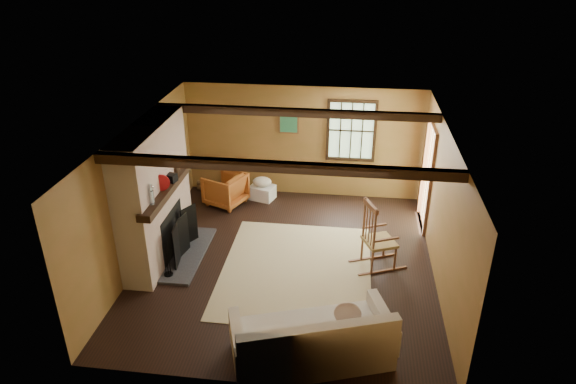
# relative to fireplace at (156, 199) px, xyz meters

# --- Properties ---
(ground) EXTENTS (5.50, 5.50, 0.00)m
(ground) POSITION_rel_fireplace_xyz_m (2.23, 0.00, -1.10)
(ground) COLOR black
(ground) RESTS_ON ground
(room_envelope) EXTENTS (5.02, 5.52, 2.44)m
(room_envelope) POSITION_rel_fireplace_xyz_m (2.45, 0.26, 0.53)
(room_envelope) COLOR olive
(room_envelope) RESTS_ON ground
(fireplace) EXTENTS (1.02, 2.30, 2.40)m
(fireplace) POSITION_rel_fireplace_xyz_m (0.00, 0.00, 0.00)
(fireplace) COLOR #96513A
(fireplace) RESTS_ON ground
(rug) EXTENTS (2.50, 3.00, 0.01)m
(rug) POSITION_rel_fireplace_xyz_m (2.43, -0.20, -1.10)
(rug) COLOR tan
(rug) RESTS_ON ground
(rocking_chair) EXTENTS (1.00, 0.78, 1.23)m
(rocking_chair) POSITION_rel_fireplace_xyz_m (3.76, 0.10, -0.58)
(rocking_chair) COLOR tan
(rocking_chair) RESTS_ON ground
(sofa) EXTENTS (2.28, 1.54, 0.85)m
(sofa) POSITION_rel_fireplace_xyz_m (2.88, -2.24, -0.80)
(sofa) COLOR white
(sofa) RESTS_ON ground
(firewood_pile) EXTENTS (0.64, 0.12, 0.23)m
(firewood_pile) POSITION_rel_fireplace_xyz_m (0.21, 2.60, -0.99)
(firewood_pile) COLOR #523223
(firewood_pile) RESTS_ON ground
(laundry_basket) EXTENTS (0.59, 0.51, 0.30)m
(laundry_basket) POSITION_rel_fireplace_xyz_m (1.40, 2.37, -0.95)
(laundry_basket) COLOR white
(laundry_basket) RESTS_ON ground
(basket_pillow) EXTENTS (0.48, 0.43, 0.20)m
(basket_pillow) POSITION_rel_fireplace_xyz_m (1.40, 2.37, -0.70)
(basket_pillow) COLOR white
(basket_pillow) RESTS_ON laundry_basket
(armchair) EXTENTS (0.98, 0.97, 0.68)m
(armchair) POSITION_rel_fireplace_xyz_m (0.67, 2.03, -0.76)
(armchair) COLOR #BF6026
(armchair) RESTS_ON ground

